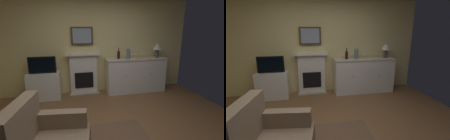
# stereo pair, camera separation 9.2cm
# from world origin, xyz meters

# --- Properties ---
(wall_rear) EXTENTS (5.40, 0.06, 2.66)m
(wall_rear) POSITION_xyz_m (0.00, 2.22, 1.33)
(wall_rear) COLOR #EAD68C
(wall_rear) RESTS_ON ground_plane
(fireplace_unit) EXTENTS (0.87, 0.30, 1.10)m
(fireplace_unit) POSITION_xyz_m (-0.28, 2.10, 0.55)
(fireplace_unit) COLOR white
(fireplace_unit) RESTS_ON ground_plane
(framed_picture) EXTENTS (0.55, 0.04, 0.45)m
(framed_picture) POSITION_xyz_m (-0.28, 2.14, 1.54)
(framed_picture) COLOR #473323
(sideboard_cabinet) EXTENTS (1.65, 0.49, 0.94)m
(sideboard_cabinet) POSITION_xyz_m (1.13, 1.92, 0.47)
(sideboard_cabinet) COLOR white
(sideboard_cabinet) RESTS_ON ground_plane
(table_lamp) EXTENTS (0.26, 0.26, 0.40)m
(table_lamp) POSITION_xyz_m (1.75, 1.92, 1.22)
(table_lamp) COLOR #4C4742
(table_lamp) RESTS_ON sideboard_cabinet
(wine_bottle) EXTENTS (0.08, 0.08, 0.29)m
(wine_bottle) POSITION_xyz_m (0.64, 1.95, 1.05)
(wine_bottle) COLOR #331419
(wine_bottle) RESTS_ON sideboard_cabinet
(wine_glass_left) EXTENTS (0.07, 0.07, 0.16)m
(wine_glass_left) POSITION_xyz_m (1.05, 1.92, 1.06)
(wine_glass_left) COLOR silver
(wine_glass_left) RESTS_ON sideboard_cabinet
(wine_glass_center) EXTENTS (0.07, 0.07, 0.16)m
(wine_glass_center) POSITION_xyz_m (1.16, 1.87, 1.06)
(wine_glass_center) COLOR silver
(wine_glass_center) RESTS_ON sideboard_cabinet
(vase_decorative) EXTENTS (0.11, 0.11, 0.28)m
(vase_decorative) POSITION_xyz_m (0.89, 1.87, 1.08)
(vase_decorative) COLOR slate
(vase_decorative) RESTS_ON sideboard_cabinet
(tv_cabinet) EXTENTS (0.75, 0.42, 0.67)m
(tv_cabinet) POSITION_xyz_m (-1.26, 1.93, 0.34)
(tv_cabinet) COLOR white
(tv_cabinet) RESTS_ON ground_plane
(tv_set) EXTENTS (0.62, 0.07, 0.40)m
(tv_set) POSITION_xyz_m (-1.26, 1.91, 0.87)
(tv_set) COLOR black
(tv_set) RESTS_ON tv_cabinet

